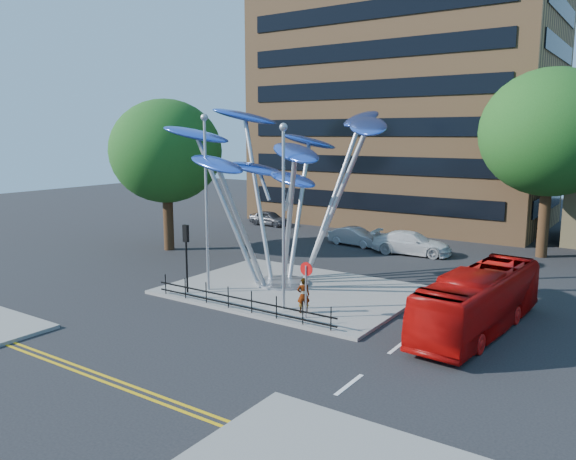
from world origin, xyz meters
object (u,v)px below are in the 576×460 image
Objects in this scene: leaf_sculpture at (283,156)px; traffic_light_island at (186,244)px; red_bus at (479,301)px; parked_car_left at (269,218)px; street_lamp_left at (206,188)px; parked_car_right at (412,243)px; no_entry_sign_island at (306,280)px; tree_left at (166,152)px; pedestrian at (303,295)px; tree_right at (551,133)px; street_lamp_right at (284,200)px; parked_car_mid at (355,237)px.

leaf_sculpture reaches higher than traffic_light_island.
red_bus is 28.48m from parked_car_left.
parked_car_right is (5.11, 14.50, -4.60)m from street_lamp_left.
tree_left is at bearing 154.93° from no_entry_sign_island.
pedestrian is (-6.96, -2.37, -0.34)m from red_bus.
red_bus is at bearing 156.08° from pedestrian.
red_bus is (13.00, 1.90, -4.07)m from street_lamp_left.
red_bus is at bearing -6.92° from leaf_sculpture.
tree_left is 1.12× the size of red_bus.
street_lamp_left is at bearing -124.05° from tree_right.
no_entry_sign_island reaches higher than parked_car_right.
red_bus is at bearing -123.91° from parked_car_left.
street_lamp_left is at bearing -166.79° from red_bus.
street_lamp_left reaches higher than no_entry_sign_island.
street_lamp_right reaches higher than no_entry_sign_island.
no_entry_sign_island is at bearing -17.87° from street_lamp_right.
tree_left is 6.49× the size of pedestrian.
no_entry_sign_island is (1.50, -0.48, -3.28)m from street_lamp_right.
leaf_sculpture is 1.53× the size of street_lamp_right.
leaf_sculpture is 3.36× the size of parked_car_left.
tree_left is 18.01m from pedestrian.
pedestrian is 25.04m from parked_car_left.
traffic_light_island is (-5.50, -0.50, -2.48)m from street_lamp_right.
street_lamp_right reaches higher than parked_car_right.
parked_car_right is at bearing -103.64° from parked_car_left.
pedestrian is at bearing -153.37° from parked_car_mid.
traffic_light_island is at bearing -174.81° from street_lamp_right.
no_entry_sign_island is 0.47× the size of parked_car_right.
parked_car_left is at bearing 129.40° from no_entry_sign_island.
leaf_sculpture is at bearing -163.93° from parked_car_mid.
traffic_light_island is at bearing -116.57° from street_lamp_left.
street_lamp_left is 0.95× the size of red_bus.
parked_car_right is (-7.89, 12.60, -0.53)m from red_bus.
street_lamp_right reaches higher than parked_car_mid.
tree_left is at bearing -151.39° from tree_right.
parked_car_left is (-22.33, 0.40, -7.39)m from tree_right.
tree_right is at bearing 55.95° from street_lamp_left.
pedestrian is (-0.46, 0.52, -0.87)m from no_entry_sign_island.
tree_left is 11.60m from street_lamp_left.
no_entry_sign_island reaches higher than red_bus.
no_entry_sign_island is at bearing -45.67° from leaf_sculpture.
parked_car_left is at bearing 178.97° from tree_right.
tree_left is at bearing 137.55° from parked_car_mid.
traffic_light_island is 0.86× the size of parked_car_mid.
pedestrian is at bearing 176.10° from parked_car_right.
no_entry_sign_island is (4.07, -4.16, -5.06)m from leaf_sculpture.
tree_right reaches higher than no_entry_sign_island.
leaf_sculpture is 12.02m from red_bus.
tree_left is 4.21× the size of no_entry_sign_island.
street_lamp_left is 1.68× the size of parked_car_right.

